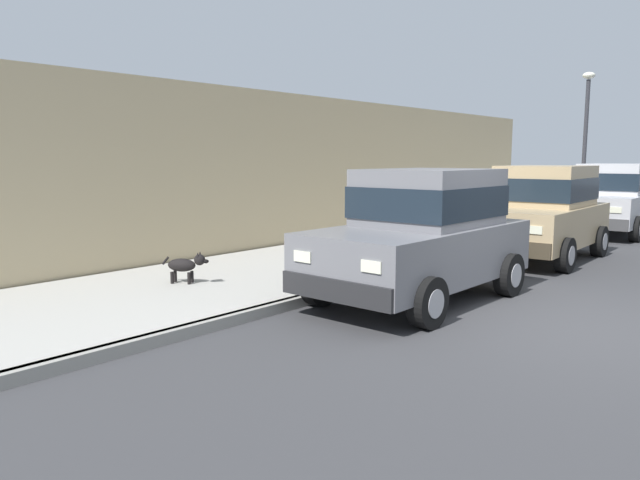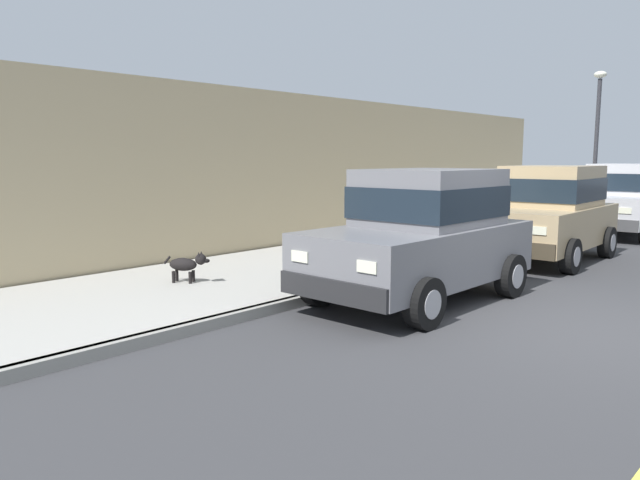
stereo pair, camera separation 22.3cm
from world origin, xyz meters
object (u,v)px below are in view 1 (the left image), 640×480
at_px(car_grey_hatchback, 422,233).
at_px(car_silver_hatchback, 612,198).
at_px(dog_black, 186,265).
at_px(car_tan_hatchback, 542,211).
at_px(street_lamp, 586,129).

height_order(car_grey_hatchback, car_silver_hatchback, same).
bearing_deg(dog_black, car_grey_hatchback, 33.26).
distance_m(car_grey_hatchback, dog_black, 3.58).
bearing_deg(dog_black, car_tan_hatchback, 65.85).
relative_size(dog_black, street_lamp, 0.15).
bearing_deg(street_lamp, car_grey_hatchback, -83.09).
xyz_separation_m(car_tan_hatchback, street_lamp, (-1.40, 7.02, 1.93)).
relative_size(car_tan_hatchback, dog_black, 5.70).
distance_m(car_tan_hatchback, street_lamp, 7.42).
distance_m(car_grey_hatchback, car_tan_hatchback, 4.63).
distance_m(car_tan_hatchback, car_silver_hatchback, 5.14).
bearing_deg(car_grey_hatchback, car_silver_hatchback, 90.29).
bearing_deg(car_silver_hatchback, street_lamp, 125.93).
relative_size(car_grey_hatchback, street_lamp, 0.86).
bearing_deg(dog_black, street_lamp, 83.51).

